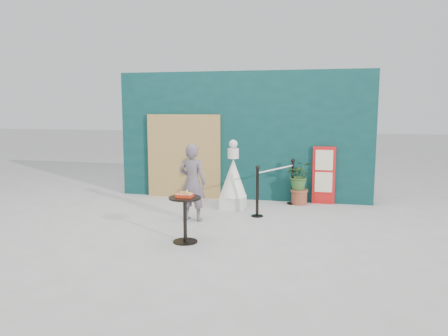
{
  "coord_description": "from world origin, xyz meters",
  "views": [
    {
      "loc": [
        1.9,
        -7.0,
        2.19
      ],
      "look_at": [
        0.0,
        1.2,
        1.0
      ],
      "focal_mm": 35.0,
      "sensor_mm": 36.0,
      "label": 1
    }
  ],
  "objects": [
    {
      "name": "bamboo_fence",
      "position": [
        -1.4,
        2.94,
        1.0
      ],
      "size": [
        1.8,
        0.08,
        2.0
      ],
      "primitive_type": "cube",
      "color": "tan",
      "rests_on": "ground"
    },
    {
      "name": "stanchion_barrier",
      "position": [
        0.92,
        2.12,
        0.49
      ],
      "size": [
        0.84,
        1.54,
        1.03
      ],
      "color": "black",
      "rests_on": "ground"
    },
    {
      "name": "planter",
      "position": [
        1.38,
        2.78,
        0.57
      ],
      "size": [
        0.58,
        0.5,
        0.98
      ],
      "color": "brown",
      "rests_on": "ground"
    },
    {
      "name": "ground",
      "position": [
        0.0,
        0.0,
        0.0
      ],
      "size": [
        60.0,
        60.0,
        0.0
      ],
      "primitive_type": "plane",
      "color": "#ADAAA5",
      "rests_on": "ground"
    },
    {
      "name": "cafe_table",
      "position": [
        -0.26,
        -0.45,
        0.5
      ],
      "size": [
        0.52,
        0.52,
        0.75
      ],
      "color": "black",
      "rests_on": "ground"
    },
    {
      "name": "statue",
      "position": [
        0.01,
        2.03,
        0.61
      ],
      "size": [
        0.58,
        0.58,
        1.49
      ],
      "color": "silver",
      "rests_on": "ground"
    },
    {
      "name": "woman",
      "position": [
        -0.55,
        0.9,
        0.74
      ],
      "size": [
        0.59,
        0.44,
        1.49
      ],
      "primitive_type": "imported",
      "rotation": [
        0.0,
        0.0,
        2.99
      ],
      "color": "slate",
      "rests_on": "ground"
    },
    {
      "name": "menu_board",
      "position": [
        1.9,
        2.95,
        0.65
      ],
      "size": [
        0.5,
        0.07,
        1.3
      ],
      "color": "red",
      "rests_on": "ground"
    },
    {
      "name": "back_wall",
      "position": [
        0.0,
        3.15,
        1.5
      ],
      "size": [
        6.0,
        0.3,
        3.0
      ],
      "primitive_type": "cube",
      "color": "#0A3030",
      "rests_on": "ground"
    },
    {
      "name": "food_basket",
      "position": [
        -0.26,
        -0.45,
        0.79
      ],
      "size": [
        0.26,
        0.19,
        0.11
      ],
      "color": "red",
      "rests_on": "cafe_table"
    }
  ]
}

